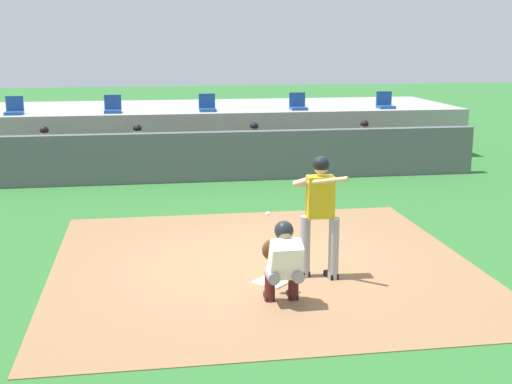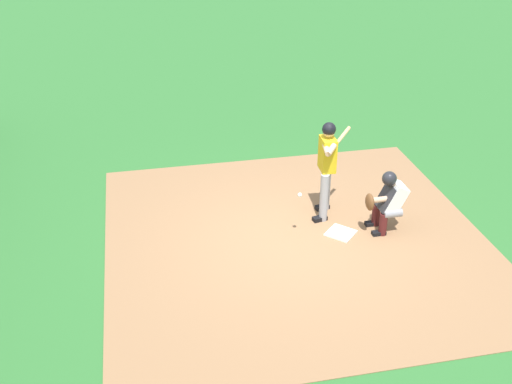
# 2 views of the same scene
# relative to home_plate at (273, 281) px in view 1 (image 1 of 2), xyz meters

# --- Properties ---
(ground_plane) EXTENTS (80.00, 80.00, 0.00)m
(ground_plane) POSITION_rel_home_plate_xyz_m (0.00, 0.80, -0.02)
(ground_plane) COLOR #2D6B2D
(dirt_infield) EXTENTS (6.40, 6.40, 0.01)m
(dirt_infield) POSITION_rel_home_plate_xyz_m (0.00, 0.80, -0.02)
(dirt_infield) COLOR #936B47
(dirt_infield) RESTS_ON ground
(home_plate) EXTENTS (0.62, 0.62, 0.02)m
(home_plate) POSITION_rel_home_plate_xyz_m (0.00, 0.00, 0.00)
(home_plate) COLOR white
(home_plate) RESTS_ON dirt_infield
(batter_at_plate) EXTENTS (0.68, 0.77, 1.80)m
(batter_at_plate) POSITION_rel_home_plate_xyz_m (0.69, 0.09, 1.01)
(batter_at_plate) COLOR #99999E
(batter_at_plate) RESTS_ON ground
(catcher_crouched) EXTENTS (0.49, 1.89, 1.13)m
(catcher_crouched) POSITION_rel_home_plate_xyz_m (-0.01, -0.78, 0.59)
(catcher_crouched) COLOR gray
(catcher_crouched) RESTS_ON ground
(dugout_wall) EXTENTS (13.00, 0.30, 1.20)m
(dugout_wall) POSITION_rel_home_plate_xyz_m (0.00, 7.30, 0.58)
(dugout_wall) COLOR #59595E
(dugout_wall) RESTS_ON ground
(dugout_bench) EXTENTS (11.80, 0.44, 0.45)m
(dugout_bench) POSITION_rel_home_plate_xyz_m (0.00, 8.30, 0.20)
(dugout_bench) COLOR olive
(dugout_bench) RESTS_ON ground
(dugout_player_0) EXTENTS (0.49, 0.70, 1.30)m
(dugout_player_0) POSITION_rel_home_plate_xyz_m (-4.19, 8.14, 0.65)
(dugout_player_0) COLOR #939399
(dugout_player_0) RESTS_ON ground
(dugout_player_1) EXTENTS (0.49, 0.70, 1.30)m
(dugout_player_1) POSITION_rel_home_plate_xyz_m (-1.93, 8.14, 0.65)
(dugout_player_1) COLOR #939399
(dugout_player_1) RESTS_ON ground
(dugout_player_2) EXTENTS (0.49, 0.70, 1.30)m
(dugout_player_2) POSITION_rel_home_plate_xyz_m (1.03, 8.14, 0.65)
(dugout_player_2) COLOR #939399
(dugout_player_2) RESTS_ON ground
(dugout_player_3) EXTENTS (0.49, 0.70, 1.30)m
(dugout_player_3) POSITION_rel_home_plate_xyz_m (3.98, 8.14, 0.65)
(dugout_player_3) COLOR #939399
(dugout_player_3) RESTS_ON ground
(stands_platform) EXTENTS (15.00, 4.40, 1.40)m
(stands_platform) POSITION_rel_home_plate_xyz_m (0.00, 11.70, 0.68)
(stands_platform) COLOR #9E9E99
(stands_platform) RESTS_ON ground
(stadium_seat_0) EXTENTS (0.46, 0.46, 0.48)m
(stadium_seat_0) POSITION_rel_home_plate_xyz_m (-5.20, 10.18, 1.51)
(stadium_seat_0) COLOR #1E478C
(stadium_seat_0) RESTS_ON stands_platform
(stadium_seat_1) EXTENTS (0.46, 0.46, 0.48)m
(stadium_seat_1) POSITION_rel_home_plate_xyz_m (-2.60, 10.18, 1.51)
(stadium_seat_1) COLOR #1E478C
(stadium_seat_1) RESTS_ON stands_platform
(stadium_seat_2) EXTENTS (0.46, 0.46, 0.48)m
(stadium_seat_2) POSITION_rel_home_plate_xyz_m (0.00, 10.18, 1.51)
(stadium_seat_2) COLOR #1E478C
(stadium_seat_2) RESTS_ON stands_platform
(stadium_seat_3) EXTENTS (0.46, 0.46, 0.48)m
(stadium_seat_3) POSITION_rel_home_plate_xyz_m (2.60, 10.18, 1.51)
(stadium_seat_3) COLOR #1E478C
(stadium_seat_3) RESTS_ON stands_platform
(stadium_seat_4) EXTENTS (0.46, 0.46, 0.48)m
(stadium_seat_4) POSITION_rel_home_plate_xyz_m (5.20, 10.18, 1.51)
(stadium_seat_4) COLOR #1E478C
(stadium_seat_4) RESTS_ON stands_platform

